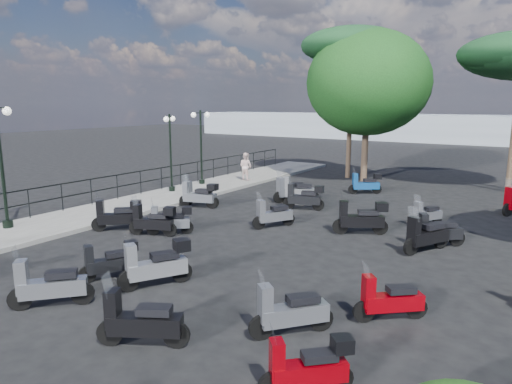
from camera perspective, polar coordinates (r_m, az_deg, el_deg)
The scene contains 31 objects.
ground at distance 14.56m, azimuth -3.21°, elevation -6.36°, with size 120.00×120.00×0.00m, color black.
sidewalk at distance 20.91m, azimuth -12.71°, elevation -1.03°, with size 3.00×30.00×0.15m, color #5F5D5A.
railing at distance 21.57m, azimuth -15.59°, elevation 1.43°, with size 0.04×26.04×1.10m.
lamp_post_0 at distance 17.50m, azimuth -29.28°, elevation 3.72°, with size 0.59×1.19×4.20m.
lamp_post_1 at distance 22.27m, azimuth -10.64°, elevation 5.47°, with size 0.58×1.03×3.70m.
lamp_post_2 at distance 24.10m, azimuth -6.89°, elevation 6.20°, with size 0.47×1.11×3.85m.
pedestrian_far at distance 25.20m, azimuth -1.30°, elevation 3.21°, with size 0.74×0.58×1.53m, color beige.
scooter_2 at distance 16.45m, azimuth -16.89°, elevation -2.89°, with size 1.41×1.30×1.39m.
scooter_3 at distance 19.47m, azimuth -6.96°, elevation -0.40°, with size 1.69×0.71×1.37m.
scooter_4 at distance 19.37m, azimuth -7.20°, elevation -0.44°, with size 1.70×0.75×1.38m.
scooter_5 at distance 20.48m, azimuth 4.25°, elevation 0.19°, with size 0.96×1.69×1.44m.
scooter_6 at distance 10.96m, azimuth -24.50°, elevation -10.64°, with size 1.27×1.37×1.40m.
scooter_7 at distance 12.10m, azimuth -17.79°, elevation -8.30°, with size 0.88×1.38×1.20m.
scooter_8 at distance 15.57m, azimuth -10.65°, elevation -3.57°, with size 1.29×1.15×1.25m.
scooter_9 at distance 15.54m, azimuth -12.74°, elevation -3.58°, with size 1.58×0.85×1.33m.
scooter_10 at distance 20.29m, azimuth 5.22°, elevation 0.08°, with size 1.65×1.04×1.45m.
scooter_11 at distance 22.79m, azimuth 13.53°, elevation 0.98°, with size 1.40×1.09×1.30m.
scooter_13 at distance 11.31m, azimuth -12.37°, elevation -8.90°, with size 1.09×1.64×1.45m.
scooter_14 at distance 16.17m, azimuth 2.12°, elevation -2.89°, with size 0.98×1.48×1.32m.
scooter_15 at distance 15.69m, azimuth 13.02°, elevation -3.24°, with size 1.67×1.10×1.47m.
scooter_16 at distance 18.94m, azimuth 6.04°, elevation -0.69°, with size 1.68×0.75×1.37m.
scooter_17 at distance 7.39m, azimuth 6.51°, elevation -20.96°, with size 1.17×1.13×1.18m.
scooter_18 at distance 8.79m, azimuth -14.26°, elevation -15.48°, with size 1.55×0.98×1.37m.
scooter_19 at distance 8.93m, azimuth 4.25°, elevation -14.77°, with size 1.17×1.37×1.35m.
scooter_20 at distance 17.51m, azimuth 20.51°, elevation -2.67°, with size 0.86×1.33×1.18m.
scooter_22 at distance 9.85m, azimuth 16.30°, elevation -12.87°, with size 1.25×1.11×1.25m.
scooter_24 at distance 14.43m, azimuth 20.45°, elevation -5.14°, with size 1.00×1.66×1.44m.
scooter_25 at distance 15.06m, azimuth 21.72°, elevation -4.68°, with size 1.38×1.19×1.37m.
broadleaf_tree at distance 26.30m, azimuth 13.81°, elevation 13.10°, with size 6.75×6.75×8.31m.
pine_2 at distance 27.49m, azimuth 11.99°, elevation 17.41°, with size 5.87×5.87×8.56m.
distant_hills at distance 56.83m, azimuth 25.05°, elevation 7.15°, with size 70.00×8.00×3.00m, color gray.
Camera 1 is at (8.29, -11.15, 4.36)m, focal length 32.00 mm.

